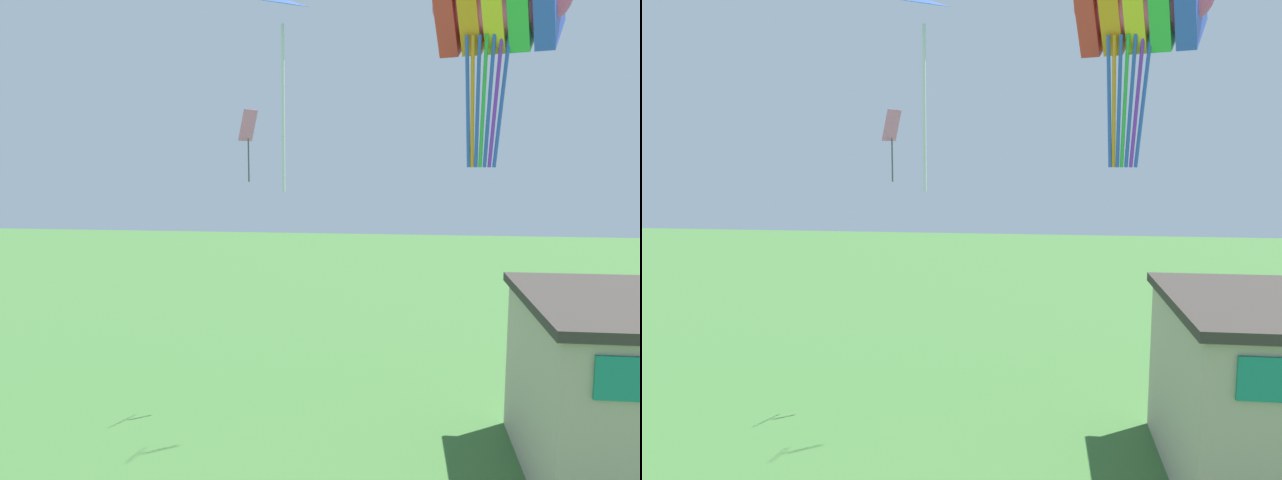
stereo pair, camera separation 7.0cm
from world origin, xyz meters
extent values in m
ellipsoid|color=#E54C8C|center=(2.89, 7.85, 10.21)|extent=(2.47, 2.17, 1.56)
cube|color=red|center=(2.23, 8.09, 10.21)|extent=(0.82, 1.59, 1.58)
cube|color=orange|center=(2.56, 7.97, 10.21)|extent=(0.82, 1.59, 1.58)
cube|color=yellow|center=(2.89, 7.85, 10.21)|extent=(0.82, 1.59, 1.58)
cylinder|color=blue|center=(2.45, 7.72, 8.72)|extent=(0.19, 0.32, 1.94)
cylinder|color=orange|center=(2.52, 7.70, 8.72)|extent=(0.15, 0.33, 1.94)
cylinder|color=blue|center=(2.59, 7.68, 8.72)|extent=(0.10, 0.33, 1.94)
cylinder|color=green|center=(2.68, 7.67, 8.72)|extent=(0.05, 0.33, 1.94)
cylinder|color=blue|center=(2.76, 7.67, 8.72)|extent=(0.10, 0.33, 1.94)
cylinder|color=purple|center=(2.85, 7.66, 8.72)|extent=(0.15, 0.33, 1.94)
cylinder|color=blue|center=(2.94, 7.66, 8.72)|extent=(0.19, 0.32, 1.94)
cone|color=blue|center=(-0.35, 7.53, 10.24)|extent=(1.16, 1.15, 0.26)
cylinder|color=silver|center=(-0.35, 7.53, 8.64)|extent=(0.05, 0.05, 2.53)
cube|color=pink|center=(-3.24, 17.37, 8.85)|extent=(0.53, 0.77, 0.97)
cylinder|color=#4C4C51|center=(-3.24, 17.37, 7.77)|extent=(0.05, 0.05, 1.37)
camera|label=1|loc=(1.39, -2.08, 7.96)|focal=35.00mm
camera|label=2|loc=(1.46, -2.08, 7.96)|focal=35.00mm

